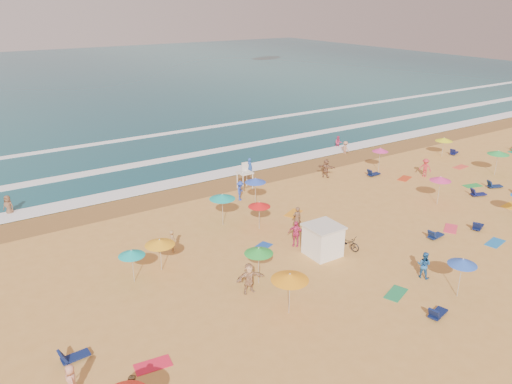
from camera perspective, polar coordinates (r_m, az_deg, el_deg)
ground at (r=37.51m, az=8.64°, el=-4.09°), size 220.00×220.00×0.00m
ocean at (r=112.58m, az=-21.30°, el=11.77°), size 220.00×140.00×0.18m
wet_sand at (r=46.80m, az=-1.44°, el=1.40°), size 220.00×220.00×0.00m
surf_foam at (r=54.10m, az=-6.35°, el=4.16°), size 200.00×18.70×0.05m
cabana at (r=33.28m, az=7.65°, el=-5.56°), size 2.00×2.00×2.00m
cabana_roof at (r=32.82m, az=7.74°, el=-3.91°), size 2.20×2.20×0.12m
bicycle at (r=34.47m, az=10.36°, el=-5.68°), size 1.16×2.00×0.99m
lifeguard_stand at (r=44.20m, az=-1.28°, el=1.63°), size 1.20×1.20×2.10m
beach_umbrellas at (r=35.42m, az=10.51°, el=-1.99°), size 57.64×19.73×0.80m
loungers at (r=41.16m, az=18.44°, el=-2.37°), size 44.67×19.35×0.34m
towels at (r=39.78m, az=16.54°, el=-3.22°), size 38.97×14.67×0.03m
beachgoers at (r=39.31m, az=5.21°, el=-1.40°), size 37.99×25.65×2.13m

